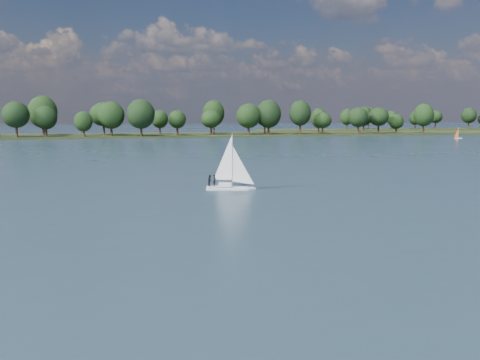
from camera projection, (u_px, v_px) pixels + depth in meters
name	position (u px, v px, depth m)	size (l,w,h in m)	color
ground	(222.00, 157.00, 122.71)	(700.00, 700.00, 0.00)	#233342
far_shore	(175.00, 136.00, 231.23)	(660.00, 40.00, 1.50)	black
far_shore_back	(442.00, 130.00, 311.73)	(220.00, 30.00, 1.40)	black
sailboat	(228.00, 173.00, 71.25)	(6.22, 3.06, 7.89)	white
dinghy_orange	(458.00, 136.00, 209.20)	(3.03, 2.18, 4.52)	white
treeline	(162.00, 117.00, 224.79)	(562.50, 74.09, 18.47)	black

